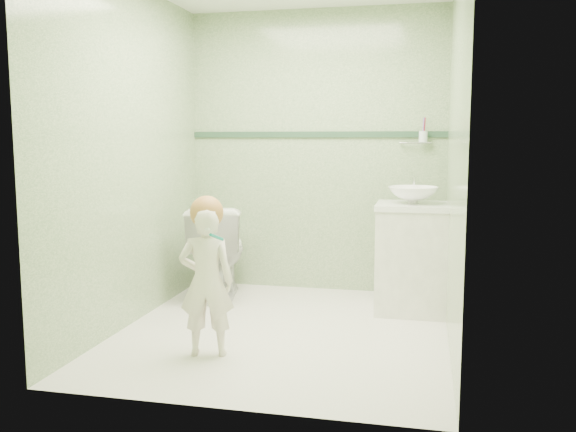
# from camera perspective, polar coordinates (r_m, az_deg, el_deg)

# --- Properties ---
(ground) EXTENTS (2.50, 2.50, 0.00)m
(ground) POSITION_cam_1_polar(r_m,az_deg,el_deg) (4.27, -0.45, -10.69)
(ground) COLOR silver
(ground) RESTS_ON ground
(room_shell) EXTENTS (2.50, 2.54, 2.40)m
(room_shell) POSITION_cam_1_polar(r_m,az_deg,el_deg) (4.06, -0.46, 5.62)
(room_shell) COLOR gray
(room_shell) RESTS_ON ground
(trim_stripe) EXTENTS (2.20, 0.02, 0.05)m
(trim_stripe) POSITION_cam_1_polar(r_m,az_deg,el_deg) (5.28, 2.60, 7.61)
(trim_stripe) COLOR #294733
(trim_stripe) RESTS_ON room_shell
(vanity) EXTENTS (0.52, 0.50, 0.80)m
(vanity) POSITION_cam_1_polar(r_m,az_deg,el_deg) (4.75, 11.45, -4.02)
(vanity) COLOR beige
(vanity) RESTS_ON ground
(counter) EXTENTS (0.54, 0.52, 0.04)m
(counter) POSITION_cam_1_polar(r_m,az_deg,el_deg) (4.69, 11.57, 0.91)
(counter) COLOR white
(counter) RESTS_ON vanity
(basin) EXTENTS (0.37, 0.37, 0.13)m
(basin) POSITION_cam_1_polar(r_m,az_deg,el_deg) (4.68, 11.60, 1.93)
(basin) COLOR white
(basin) RESTS_ON counter
(faucet) EXTENTS (0.03, 0.13, 0.18)m
(faucet) POSITION_cam_1_polar(r_m,az_deg,el_deg) (4.86, 11.67, 3.06)
(faucet) COLOR silver
(faucet) RESTS_ON counter
(cup_holder) EXTENTS (0.26, 0.07, 0.21)m
(cup_holder) POSITION_cam_1_polar(r_m,az_deg,el_deg) (5.14, 12.42, 7.22)
(cup_holder) COLOR silver
(cup_holder) RESTS_ON room_shell
(toilet) EXTENTS (0.57, 0.83, 0.77)m
(toilet) POSITION_cam_1_polar(r_m,az_deg,el_deg) (5.12, -6.51, -3.24)
(toilet) COLOR white
(toilet) RESTS_ON ground
(toddler) EXTENTS (0.37, 0.29, 0.91)m
(toddler) POSITION_cam_1_polar(r_m,az_deg,el_deg) (3.74, -7.62, -6.11)
(toddler) COLOR white
(toddler) RESTS_ON ground
(hair_cap) EXTENTS (0.20, 0.20, 0.20)m
(hair_cap) POSITION_cam_1_polar(r_m,az_deg,el_deg) (3.69, -7.60, 0.33)
(hair_cap) COLOR #AF7338
(hair_cap) RESTS_ON toddler
(teal_toothbrush) EXTENTS (0.11, 0.14, 0.08)m
(teal_toothbrush) POSITION_cam_1_polar(r_m,az_deg,el_deg) (3.55, -6.78, -1.89)
(teal_toothbrush) COLOR #097B72
(teal_toothbrush) RESTS_ON toddler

